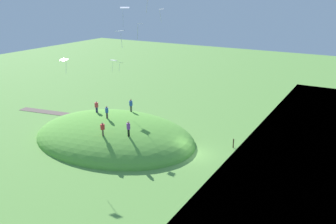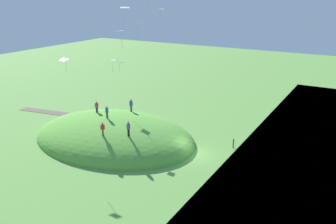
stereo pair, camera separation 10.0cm
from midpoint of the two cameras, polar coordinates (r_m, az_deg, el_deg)
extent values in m
plane|color=#649C44|center=(41.63, 3.81, -6.67)|extent=(160.00, 160.00, 0.00)
ellipsoid|color=#5FA73C|center=(46.23, -8.49, -4.18)|extent=(21.65, 16.16, 5.39)
cube|color=#6A574F|center=(56.97, -16.32, -0.29)|extent=(15.33, 4.11, 0.04)
cube|color=#413236|center=(45.39, -9.60, -0.53)|extent=(0.22, 0.13, 0.76)
cylinder|color=#2C57AD|center=(45.17, -9.64, 0.28)|extent=(0.41, 0.41, 0.60)
sphere|color=#A46D5C|center=(45.04, -9.67, 0.78)|extent=(0.23, 0.23, 0.23)
cube|color=#515249|center=(48.95, -5.82, 0.55)|extent=(0.22, 0.28, 0.84)
cylinder|color=#2C53B2|center=(48.72, -5.85, 1.39)|extent=(0.58, 0.58, 0.66)
sphere|color=#A17550|center=(48.59, -5.87, 1.90)|extent=(0.25, 0.25, 0.25)
cube|color=brown|center=(41.21, -10.25, -3.21)|extent=(0.25, 0.30, 0.75)
cylinder|color=red|center=(40.96, -10.31, -2.33)|extent=(0.65, 0.65, 0.60)
sphere|color=#A76C57|center=(40.82, -10.34, -1.79)|extent=(0.23, 0.23, 0.23)
cube|color=navy|center=(48.49, -11.19, 0.37)|extent=(0.26, 0.30, 0.75)
cylinder|color=#D2393D|center=(48.29, -11.24, 1.12)|extent=(0.66, 0.66, 0.59)
sphere|color=beige|center=(48.17, -11.27, 1.59)|extent=(0.22, 0.22, 0.22)
cube|color=black|center=(40.58, -6.22, -3.29)|extent=(0.19, 0.25, 0.86)
cylinder|color=purple|center=(40.30, -6.26, -2.27)|extent=(0.51, 0.51, 0.68)
sphere|color=tan|center=(40.13, -6.28, -1.65)|extent=(0.26, 0.26, 0.26)
cylinder|color=#F4E1CE|center=(40.62, -3.27, 16.62)|extent=(0.12, 0.27, 1.68)
cube|color=white|center=(43.90, -0.97, 16.04)|extent=(0.86, 0.94, 0.09)
cylinder|color=white|center=(44.30, -1.11, 14.92)|extent=(0.24, 0.06, 1.37)
cube|color=white|center=(42.90, -7.54, 12.68)|extent=(0.84, 1.14, 0.12)
cylinder|color=white|center=(42.85, -7.33, 11.19)|extent=(0.27, 0.19, 1.66)
cube|color=white|center=(44.36, -6.82, 16.15)|extent=(1.33, 1.24, 0.17)
cylinder|color=white|center=(44.58, -7.08, 14.56)|extent=(0.04, 0.09, 1.94)
cube|color=white|center=(43.32, -16.16, 7.99)|extent=(0.99, 0.73, 0.21)
cylinder|color=white|center=(43.29, -15.83, 6.79)|extent=(0.20, 0.07, 1.35)
cube|color=white|center=(49.84, -8.63, 8.15)|extent=(0.98, 0.72, 0.08)
cylinder|color=white|center=(49.93, -8.73, 7.06)|extent=(0.22, 0.08, 1.40)
cube|color=white|center=(47.48, -7.65, 7.84)|extent=(0.91, 0.68, 0.20)
cylinder|color=white|center=(47.67, -7.68, 6.98)|extent=(0.05, 0.15, 1.05)
cube|color=white|center=(40.74, -4.38, 13.83)|extent=(0.80, 0.72, 0.06)
cylinder|color=white|center=(40.75, -4.80, 12.46)|extent=(0.25, 0.18, 1.57)
cylinder|color=#523A24|center=(43.58, 10.42, -4.94)|extent=(0.14, 0.14, 1.12)
camera|label=1|loc=(0.05, -89.93, 0.02)|focal=38.33mm
camera|label=2|loc=(0.05, 90.07, -0.02)|focal=38.33mm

